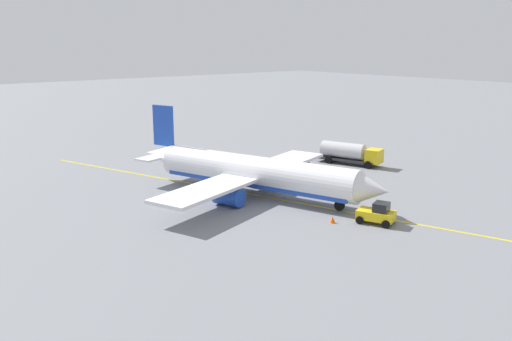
% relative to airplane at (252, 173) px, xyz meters
% --- Properties ---
extents(ground_plane, '(400.00, 400.00, 0.00)m').
position_rel_airplane_xyz_m(ground_plane, '(0.48, 0.15, -2.66)').
color(ground_plane, slate).
extents(airplane, '(32.82, 29.68, 9.68)m').
position_rel_airplane_xyz_m(airplane, '(0.00, 0.00, 0.00)').
color(airplane, white).
rests_on(airplane, ground).
extents(fuel_tanker, '(10.19, 5.26, 3.15)m').
position_rel_airplane_xyz_m(fuel_tanker, '(-3.61, 21.24, -0.95)').
color(fuel_tanker, '#2D2D33').
rests_on(fuel_tanker, ground).
extents(pushback_tug, '(4.08, 3.40, 2.20)m').
position_rel_airplane_xyz_m(pushback_tug, '(15.84, 3.06, -1.66)').
color(pushback_tug, yellow).
rests_on(pushback_tug, ground).
extents(refueling_worker, '(0.62, 0.63, 1.71)m').
position_rel_airplane_xyz_m(refueling_worker, '(-6.68, 15.90, -1.84)').
color(refueling_worker, navy).
rests_on(refueling_worker, ground).
extents(safety_cone_nose, '(0.58, 0.58, 0.64)m').
position_rel_airplane_xyz_m(safety_cone_nose, '(12.93, -0.21, -2.34)').
color(safety_cone_nose, '#F2590F').
rests_on(safety_cone_nose, ground).
extents(taxi_line_marking, '(67.74, 21.82, 0.01)m').
position_rel_airplane_xyz_m(taxi_line_marking, '(0.48, 0.15, -2.66)').
color(taxi_line_marking, yellow).
rests_on(taxi_line_marking, ground).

